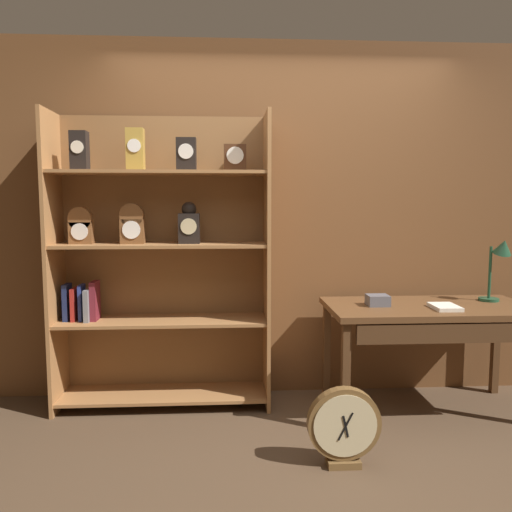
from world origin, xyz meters
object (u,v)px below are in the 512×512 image
Objects in this scene: desk_lamp at (500,259)px; round_clock_large at (344,426)px; bookshelf at (158,259)px; toolbox_small at (378,300)px; workbench at (431,318)px; open_repair_manual at (445,307)px.

desk_lamp reaches higher than round_clock_large.
round_clock_large is at bearing -40.17° from bookshelf.
workbench is at bearing -5.26° from toolbox_small.
desk_lamp is at bearing -3.75° from bookshelf.
desk_lamp reaches higher than open_repair_manual.
open_repair_manual is (0.05, -0.10, 0.09)m from workbench.
toolbox_small is 0.43m from open_repair_manual.
desk_lamp is 1.70m from round_clock_large.
toolbox_small is 0.97m from round_clock_large.
workbench is 0.66m from desk_lamp.
bookshelf is at bearing 176.25° from desk_lamp.
toolbox_small is at bearing 174.74° from workbench.
toolbox_small reaches higher than workbench.
bookshelf is at bearing 171.03° from toolbox_small.
bookshelf is 9.29× the size of open_repair_manual.
desk_lamp reaches higher than toolbox_small.
bookshelf is at bearing 171.74° from workbench.
round_clock_large is at bearing -148.30° from desk_lamp.
bookshelf is 1.96m from open_repair_manual.
workbench is at bearing 117.49° from open_repair_manual.
toolbox_small reaches higher than round_clock_large.
desk_lamp is 0.59m from open_repair_manual.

